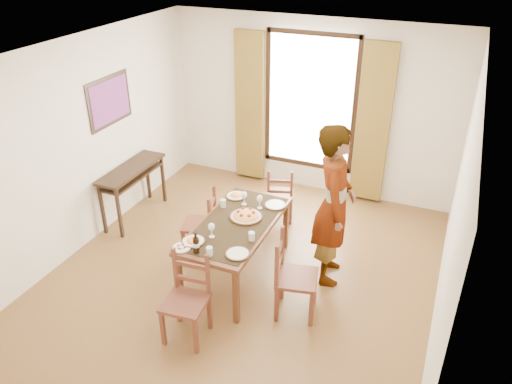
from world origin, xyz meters
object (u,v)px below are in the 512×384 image
at_px(pasta_platter, 246,214).
at_px(console_table, 132,175).
at_px(man, 334,205).
at_px(dining_table, 237,227).

bearing_deg(pasta_platter, console_table, 165.27).
bearing_deg(console_table, pasta_platter, -14.73).
height_order(man, pasta_platter, man).
height_order(console_table, man, man).
relative_size(console_table, dining_table, 0.72).
xyz_separation_m(console_table, dining_table, (1.96, -0.67, -0.00)).
relative_size(console_table, pasta_platter, 3.00).
bearing_deg(console_table, man, -4.55).
relative_size(console_table, man, 0.61).
height_order(dining_table, man, man).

